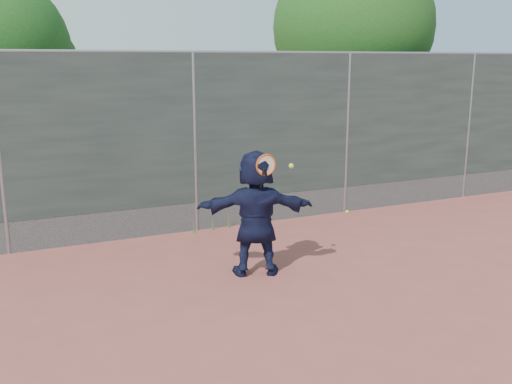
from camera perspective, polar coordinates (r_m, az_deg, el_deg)
name	(u,v)px	position (r m, az deg, el deg)	size (l,w,h in m)	color
ground	(291,308)	(6.91, 3.47, -11.54)	(80.00, 80.00, 0.00)	#9E4C42
player	(256,213)	(7.69, 0.00, -2.09)	(1.60, 0.51, 1.73)	#131736
ball_ground	(347,212)	(11.06, 9.10, -1.97)	(0.07, 0.07, 0.07)	#D0EA34
fence	(195,139)	(9.61, -6.14, 5.28)	(20.00, 0.06, 3.03)	#38423D
swing_action	(268,166)	(7.41, 1.23, 2.57)	(0.58, 0.14, 0.51)	#C44612
tree_right	(358,32)	(13.65, 10.19, 15.48)	(3.78, 3.60, 5.39)	#382314
weed_clump	(215,222)	(9.89, -4.11, -3.04)	(0.68, 0.07, 0.30)	#387226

